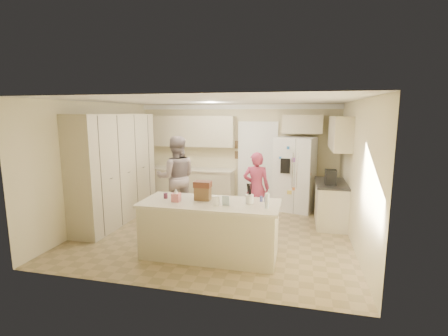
% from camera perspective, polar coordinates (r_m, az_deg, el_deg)
% --- Properties ---
extents(floor, '(5.20, 4.60, 0.02)m').
position_cam_1_polar(floor, '(6.71, -1.54, -11.13)').
color(floor, '#927D56').
rests_on(floor, ground).
extents(ceiling, '(5.20, 4.60, 0.02)m').
position_cam_1_polar(ceiling, '(6.28, -1.65, 11.83)').
color(ceiling, white).
rests_on(ceiling, wall_back).
extents(wall_back, '(5.20, 0.02, 2.60)m').
position_cam_1_polar(wall_back, '(8.60, 2.33, 2.47)').
color(wall_back, beige).
rests_on(wall_back, ground).
extents(wall_front, '(5.20, 0.02, 2.60)m').
position_cam_1_polar(wall_front, '(4.22, -9.62, -5.13)').
color(wall_front, beige).
rests_on(wall_front, ground).
extents(wall_left, '(0.02, 4.60, 2.60)m').
position_cam_1_polar(wall_left, '(7.47, -21.36, 0.73)').
color(wall_left, beige).
rests_on(wall_left, ground).
extents(wall_right, '(0.02, 4.60, 2.60)m').
position_cam_1_polar(wall_right, '(6.25, 22.25, -0.94)').
color(wall_right, beige).
rests_on(wall_right, ground).
extents(crown_back, '(5.20, 0.08, 0.12)m').
position_cam_1_polar(crown_back, '(8.49, 2.32, 10.70)').
color(crown_back, white).
rests_on(crown_back, wall_back).
extents(pantry_bank, '(0.60, 2.60, 2.35)m').
position_cam_1_polar(pantry_bank, '(7.48, -18.48, -0.06)').
color(pantry_bank, beige).
rests_on(pantry_bank, floor).
extents(back_base_cab, '(2.20, 0.60, 0.88)m').
position_cam_1_polar(back_base_cab, '(8.74, -5.53, -3.18)').
color(back_base_cab, beige).
rests_on(back_base_cab, floor).
extents(back_countertop, '(2.24, 0.63, 0.04)m').
position_cam_1_polar(back_countertop, '(8.64, -5.60, -0.22)').
color(back_countertop, beige).
rests_on(back_countertop, back_base_cab).
extents(back_upper_cab, '(2.20, 0.35, 0.80)m').
position_cam_1_polar(back_upper_cab, '(8.66, -5.42, 6.47)').
color(back_upper_cab, beige).
rests_on(back_upper_cab, wall_back).
extents(doorway_opening, '(0.90, 0.06, 2.10)m').
position_cam_1_polar(doorway_opening, '(8.52, 5.92, 0.66)').
color(doorway_opening, black).
rests_on(doorway_opening, floor).
extents(doorway_casing, '(1.02, 0.03, 2.22)m').
position_cam_1_polar(doorway_casing, '(8.48, 5.88, 0.62)').
color(doorway_casing, white).
rests_on(doorway_casing, floor).
extents(wall_frame_upper, '(0.15, 0.02, 0.20)m').
position_cam_1_polar(wall_frame_upper, '(8.53, 2.42, 4.10)').
color(wall_frame_upper, brown).
rests_on(wall_frame_upper, wall_back).
extents(wall_frame_lower, '(0.15, 0.02, 0.20)m').
position_cam_1_polar(wall_frame_lower, '(8.56, 2.41, 2.30)').
color(wall_frame_lower, brown).
rests_on(wall_frame_lower, wall_back).
extents(refrigerator, '(1.05, 0.91, 1.80)m').
position_cam_1_polar(refrigerator, '(8.11, 12.33, -1.04)').
color(refrigerator, white).
rests_on(refrigerator, floor).
extents(fridge_seam, '(0.02, 0.02, 1.78)m').
position_cam_1_polar(fridge_seam, '(7.76, 12.28, -1.51)').
color(fridge_seam, gray).
rests_on(fridge_seam, refrigerator).
extents(fridge_dispenser, '(0.22, 0.03, 0.35)m').
position_cam_1_polar(fridge_dispenser, '(7.71, 10.71, 0.36)').
color(fridge_dispenser, black).
rests_on(fridge_dispenser, refrigerator).
extents(fridge_handle_l, '(0.02, 0.02, 0.85)m').
position_cam_1_polar(fridge_handle_l, '(7.72, 11.95, -0.43)').
color(fridge_handle_l, silver).
rests_on(fridge_handle_l, refrigerator).
extents(fridge_handle_r, '(0.02, 0.02, 0.85)m').
position_cam_1_polar(fridge_handle_r, '(7.72, 12.69, -0.46)').
color(fridge_handle_r, silver).
rests_on(fridge_handle_r, refrigerator).
extents(over_fridge_cab, '(0.95, 0.35, 0.45)m').
position_cam_1_polar(over_fridge_cab, '(8.20, 13.61, 7.47)').
color(over_fridge_cab, beige).
rests_on(over_fridge_cab, wall_back).
extents(right_base_cab, '(0.60, 1.20, 0.88)m').
position_cam_1_polar(right_base_cab, '(7.36, 18.23, -6.06)').
color(right_base_cab, beige).
rests_on(right_base_cab, floor).
extents(right_countertop, '(0.63, 1.24, 0.04)m').
position_cam_1_polar(right_countertop, '(7.25, 18.34, -2.55)').
color(right_countertop, '#2D2B28').
rests_on(right_countertop, right_base_cab).
extents(right_upper_cab, '(0.35, 1.50, 0.70)m').
position_cam_1_polar(right_upper_cab, '(7.33, 19.70, 5.79)').
color(right_upper_cab, beige).
rests_on(right_upper_cab, wall_right).
extents(coffee_maker, '(0.22, 0.28, 0.30)m').
position_cam_1_polar(coffee_maker, '(7.02, 18.23, -1.52)').
color(coffee_maker, black).
rests_on(coffee_maker, right_countertop).
extents(island_base, '(2.20, 0.90, 0.88)m').
position_cam_1_polar(island_base, '(5.51, -2.47, -10.85)').
color(island_base, beige).
rests_on(island_base, floor).
extents(island_top, '(2.28, 0.96, 0.05)m').
position_cam_1_polar(island_top, '(5.37, -2.50, -6.24)').
color(island_top, beige).
rests_on(island_top, island_base).
extents(utensil_crock, '(0.13, 0.13, 0.15)m').
position_cam_1_polar(utensil_crock, '(5.26, 4.51, -5.47)').
color(utensil_crock, white).
rests_on(utensil_crock, island_top).
extents(tissue_box, '(0.13, 0.13, 0.14)m').
position_cam_1_polar(tissue_box, '(5.42, -8.42, -5.13)').
color(tissue_box, '#CB6D74').
rests_on(tissue_box, island_top).
extents(tissue_plume, '(0.08, 0.08, 0.08)m').
position_cam_1_polar(tissue_plume, '(5.40, -8.45, -4.00)').
color(tissue_plume, white).
rests_on(tissue_plume, tissue_box).
extents(dollhouse_body, '(0.26, 0.18, 0.22)m').
position_cam_1_polar(dollhouse_body, '(5.47, -3.75, -4.50)').
color(dollhouse_body, brown).
rests_on(dollhouse_body, island_top).
extents(dollhouse_roof, '(0.28, 0.20, 0.10)m').
position_cam_1_polar(dollhouse_roof, '(5.43, -3.77, -2.86)').
color(dollhouse_roof, '#592D1E').
rests_on(dollhouse_roof, dollhouse_body).
extents(jam_jar, '(0.07, 0.07, 0.09)m').
position_cam_1_polar(jam_jar, '(5.66, -10.22, -4.83)').
color(jam_jar, '#59263F').
rests_on(jam_jar, island_top).
extents(greeting_card_a, '(0.12, 0.06, 0.16)m').
position_cam_1_polar(greeting_card_a, '(5.12, -1.49, -5.81)').
color(greeting_card_a, white).
rests_on(greeting_card_a, island_top).
extents(greeting_card_b, '(0.12, 0.05, 0.16)m').
position_cam_1_polar(greeting_card_b, '(5.13, 0.28, -5.77)').
color(greeting_card_b, silver).
rests_on(greeting_card_b, island_top).
extents(water_bottle, '(0.07, 0.07, 0.24)m').
position_cam_1_polar(water_bottle, '(5.02, 7.57, -5.73)').
color(water_bottle, silver).
rests_on(water_bottle, island_top).
extents(shaker_salt, '(0.05, 0.05, 0.09)m').
position_cam_1_polar(shaker_salt, '(5.41, 6.57, -5.41)').
color(shaker_salt, '#4A51A3').
rests_on(shaker_salt, island_top).
extents(shaker_pepper, '(0.05, 0.05, 0.09)m').
position_cam_1_polar(shaker_pepper, '(5.40, 7.31, -5.45)').
color(shaker_pepper, '#4A51A3').
rests_on(shaker_pepper, island_top).
extents(teen_boy, '(1.10, 0.99, 1.87)m').
position_cam_1_polar(teen_boy, '(7.42, -8.38, -1.63)').
color(teen_boy, '#9B9492').
rests_on(teen_boy, floor).
extents(teen_girl, '(0.58, 0.39, 1.56)m').
position_cam_1_polar(teen_girl, '(7.02, 5.68, -3.50)').
color(teen_girl, '#B83D57').
rests_on(teen_girl, floor).
extents(fridge_magnets, '(0.76, 0.02, 1.44)m').
position_cam_1_polar(fridge_magnets, '(7.75, 12.28, -1.53)').
color(fridge_magnets, tan).
rests_on(fridge_magnets, refrigerator).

